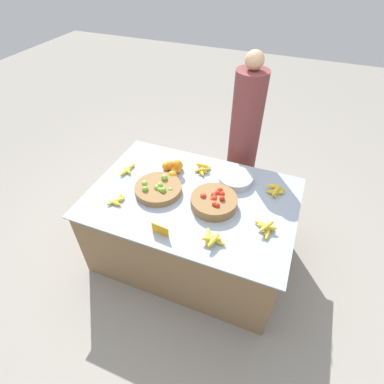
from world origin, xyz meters
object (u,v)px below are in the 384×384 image
tomato_basket (214,201)px  metal_bowl (236,179)px  vendor_person (243,144)px  lime_bowl (158,189)px  price_sign (160,230)px

tomato_basket → metal_bowl: size_ratio=1.26×
tomato_basket → metal_bowl: tomato_basket is taller
metal_bowl → vendor_person: vendor_person is taller
lime_bowl → price_sign: lime_bowl is taller
tomato_basket → price_sign: size_ratio=2.68×
tomato_basket → vendor_person: bearing=89.1°
metal_bowl → price_sign: bearing=-114.2°
tomato_basket → price_sign: bearing=-121.9°
metal_bowl → price_sign: size_ratio=2.12×
price_sign → tomato_basket: bearing=63.5°
metal_bowl → price_sign: (-0.33, -0.74, 0.01)m
lime_bowl → metal_bowl: lime_bowl is taller
tomato_basket → metal_bowl: 0.35m
tomato_basket → metal_bowl: bearing=76.5°
lime_bowl → metal_bowl: bearing=32.6°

